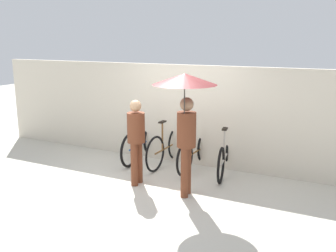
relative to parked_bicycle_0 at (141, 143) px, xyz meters
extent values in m
plane|color=beige|center=(0.96, -1.44, -0.38)|extent=(30.00, 30.00, 0.00)
cube|color=beige|center=(0.96, 0.29, 0.67)|extent=(9.93, 0.12, 2.10)
torus|color=black|center=(-0.02, 0.50, -0.02)|extent=(0.08, 0.72, 0.72)
torus|color=black|center=(0.02, -0.51, -0.02)|extent=(0.08, 0.72, 0.72)
cylinder|color=#19478C|center=(0.00, -0.01, -0.02)|extent=(0.08, 1.01, 0.04)
cylinder|color=#19478C|center=(0.01, -0.18, 0.26)|extent=(0.04, 0.04, 0.55)
cube|color=black|center=(0.01, -0.18, 0.55)|extent=(0.10, 0.20, 0.03)
cylinder|color=#19478C|center=(-0.02, 0.50, 0.34)|extent=(0.04, 0.04, 0.71)
cylinder|color=#19478C|center=(-0.02, 0.50, 0.69)|extent=(0.44, 0.05, 0.03)
torus|color=black|center=(0.65, 0.43, -0.01)|extent=(0.06, 0.74, 0.74)
torus|color=black|center=(0.63, -0.52, -0.01)|extent=(0.06, 0.74, 0.74)
cylinder|color=brown|center=(0.64, -0.05, -0.01)|extent=(0.06, 0.95, 0.04)
cylinder|color=brown|center=(0.64, -0.21, 0.28)|extent=(0.04, 0.04, 0.59)
cube|color=black|center=(0.64, -0.21, 0.59)|extent=(0.09, 0.20, 0.03)
cylinder|color=brown|center=(0.65, 0.43, 0.30)|extent=(0.04, 0.04, 0.63)
cylinder|color=brown|center=(0.65, 0.43, 0.62)|extent=(0.44, 0.04, 0.03)
torus|color=black|center=(1.30, 0.49, -0.03)|extent=(0.07, 0.71, 0.70)
torus|color=black|center=(1.27, -0.49, -0.03)|extent=(0.07, 0.71, 0.70)
cylinder|color=brown|center=(1.29, 0.00, -0.03)|extent=(0.07, 0.98, 0.04)
cylinder|color=brown|center=(1.28, -0.18, 0.24)|extent=(0.04, 0.04, 0.54)
cube|color=black|center=(1.28, -0.18, 0.53)|extent=(0.10, 0.20, 0.03)
cylinder|color=brown|center=(1.30, 0.49, 0.33)|extent=(0.04, 0.04, 0.71)
cylinder|color=brown|center=(1.30, 0.49, 0.69)|extent=(0.44, 0.04, 0.03)
torus|color=black|center=(1.84, 0.53, -0.03)|extent=(0.16, 0.69, 0.69)
torus|color=black|center=(2.02, -0.54, -0.03)|extent=(0.16, 0.69, 0.69)
cylinder|color=#A59E93|center=(1.93, -0.01, -0.03)|extent=(0.21, 1.07, 0.04)
cylinder|color=#A59E93|center=(1.96, -0.19, 0.27)|extent=(0.04, 0.04, 0.60)
cube|color=black|center=(1.96, -0.19, 0.58)|extent=(0.12, 0.21, 0.03)
cylinder|color=#A59E93|center=(1.84, 0.53, 0.32)|extent=(0.04, 0.04, 0.70)
cylinder|color=#A59E93|center=(1.84, 0.53, 0.66)|extent=(0.44, 0.10, 0.03)
cylinder|color=brown|center=(0.63, -1.16, 0.02)|extent=(0.13, 0.13, 0.80)
cylinder|color=brown|center=(0.64, -1.34, 0.02)|extent=(0.13, 0.13, 0.80)
cylinder|color=brown|center=(0.64, -1.25, 0.69)|extent=(0.32, 0.32, 0.54)
sphere|color=tan|center=(0.64, -1.25, 1.09)|extent=(0.21, 0.21, 0.21)
cylinder|color=brown|center=(1.64, -1.24, 0.05)|extent=(0.13, 0.13, 0.87)
cylinder|color=brown|center=(1.67, -1.41, 0.05)|extent=(0.13, 0.13, 0.87)
cylinder|color=brown|center=(1.66, -1.32, 0.78)|extent=(0.32, 0.32, 0.59)
sphere|color=#997051|center=(1.66, -1.32, 1.21)|extent=(0.22, 0.22, 0.22)
cylinder|color=#332D28|center=(1.67, -1.46, 1.18)|extent=(0.02, 0.02, 0.73)
cone|color=#591919|center=(1.67, -1.46, 1.63)|extent=(1.03, 1.03, 0.18)
camera|label=1|loc=(4.03, -6.85, 2.25)|focal=40.00mm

